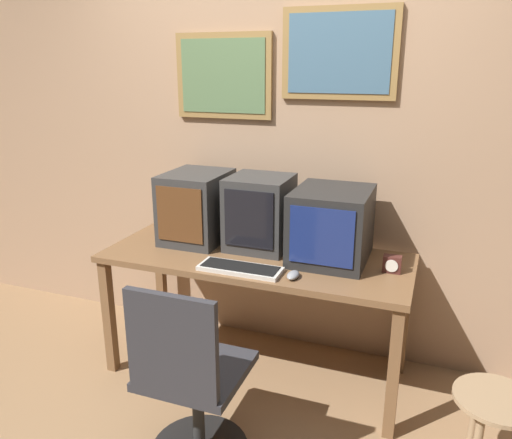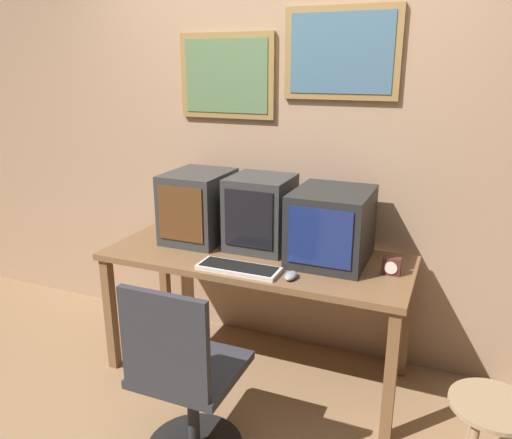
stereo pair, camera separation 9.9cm
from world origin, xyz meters
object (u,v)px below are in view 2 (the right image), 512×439
at_px(monitor_left, 199,206).
at_px(desk_clock, 392,266).
at_px(monitor_center, 261,213).
at_px(office_chair, 185,386).
at_px(mouse_near_keyboard, 291,276).
at_px(keyboard_main, 239,268).
at_px(monitor_right, 331,226).
at_px(side_stool, 491,422).

relative_size(monitor_left, desk_clock, 4.67).
bearing_deg(monitor_center, office_chair, -89.37).
relative_size(monitor_left, office_chair, 0.47).
bearing_deg(mouse_near_keyboard, desk_clock, 28.84).
relative_size(mouse_near_keyboard, office_chair, 0.12).
relative_size(monitor_center, mouse_near_keyboard, 3.96).
bearing_deg(keyboard_main, monitor_left, 140.21).
xyz_separation_m(monitor_left, keyboard_main, (0.44, -0.36, -0.20)).
xyz_separation_m(keyboard_main, desk_clock, (0.75, 0.26, 0.03)).
bearing_deg(office_chair, monitor_left, 114.38).
bearing_deg(monitor_left, office_chair, -65.62).
distance_m(monitor_right, keyboard_main, 0.55).
relative_size(office_chair, side_stool, 2.10).
distance_m(keyboard_main, desk_clock, 0.79).
bearing_deg(mouse_near_keyboard, keyboard_main, -178.84).
xyz_separation_m(monitor_center, side_stool, (1.29, -0.58, -0.62)).
height_order(monitor_left, monitor_center, monitor_center).
xyz_separation_m(mouse_near_keyboard, office_chair, (-0.30, -0.56, -0.37)).
relative_size(mouse_near_keyboard, desk_clock, 1.16).
relative_size(monitor_left, mouse_near_keyboard, 4.03).
distance_m(mouse_near_keyboard, office_chair, 0.74).
bearing_deg(monitor_left, keyboard_main, -39.79).
height_order(monitor_center, keyboard_main, monitor_center).
xyz_separation_m(monitor_right, side_stool, (0.85, -0.54, -0.60)).
distance_m(monitor_left, monitor_right, 0.84).
bearing_deg(mouse_near_keyboard, monitor_right, 70.22).
xyz_separation_m(monitor_left, monitor_right, (0.84, -0.03, -0.01)).
relative_size(monitor_right, mouse_near_keyboard, 4.46).
relative_size(keyboard_main, office_chair, 0.48).
height_order(monitor_left, desk_clock, monitor_left).
xyz_separation_m(monitor_center, monitor_right, (0.43, -0.04, -0.02)).
bearing_deg(side_stool, office_chair, -164.69).
distance_m(mouse_near_keyboard, side_stool, 1.08).
distance_m(monitor_center, keyboard_main, 0.42).
bearing_deg(desk_clock, monitor_left, 175.01).
height_order(monitor_right, desk_clock, monitor_right).
height_order(mouse_near_keyboard, desk_clock, desk_clock).
bearing_deg(office_chair, mouse_near_keyboard, 61.45).
distance_m(monitor_left, desk_clock, 1.20).
distance_m(monitor_center, desk_clock, 0.80).
distance_m(keyboard_main, mouse_near_keyboard, 0.29).
bearing_deg(side_stool, monitor_left, 161.46).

